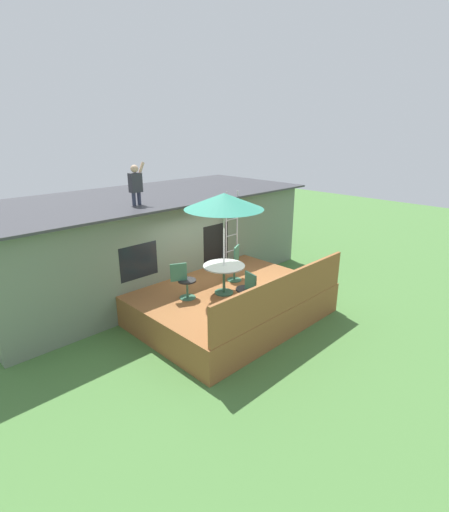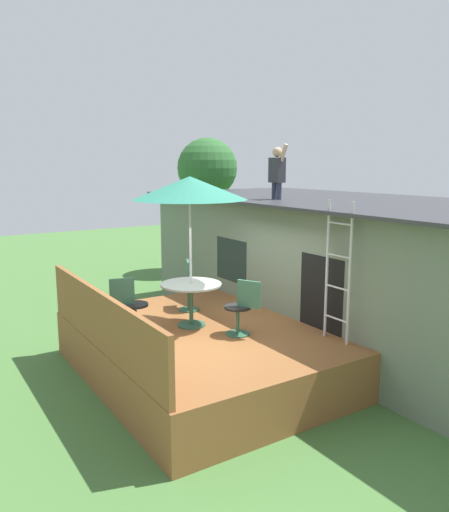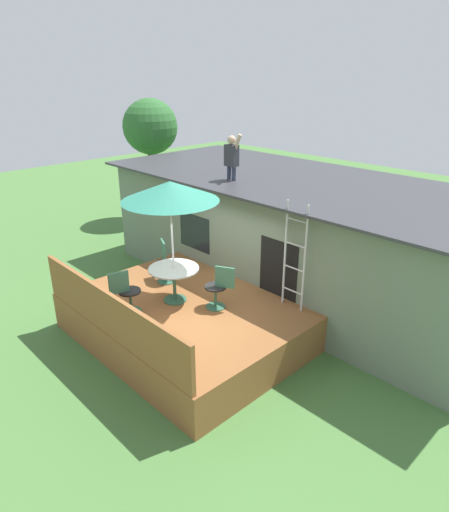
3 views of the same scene
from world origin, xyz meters
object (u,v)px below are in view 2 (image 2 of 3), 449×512
Objects in this scene: step_ladder at (338,272)px; patio_table at (191,293)px; patio_chair_near at (130,305)px; patio_chair_right at (242,308)px; patio_umbrella at (190,188)px; person_figure at (277,169)px; patio_chair_left at (188,286)px; backyard_tree at (207,170)px.

patio_table is at bearing -140.05° from step_ladder.
step_ladder is 3.38m from patio_chair_near.
patio_chair_right is at bearing 27.33° from patio_table.
patio_umbrella is 2.62m from person_figure.
step_ladder reaches higher than patio_chair_left.
patio_umbrella is 8.24m from backyard_tree.
backyard_tree reaches higher than step_ladder.
patio_umbrella is at bearing -0.00° from patio_chair_near.
step_ladder reaches higher than patio_table.
patio_chair_left is 1.60m from patio_chair_near.
backyard_tree reaches higher than patio_chair_near.
person_figure reaches higher than patio_chair_left.
patio_chair_left is at bearing 38.42° from patio_chair_near.
backyard_tree is at bearing 147.09° from patio_table.
patio_chair_left is at bearing -27.37° from patio_chair_right.
patio_table is 1.76m from patio_umbrella.
patio_chair_left is (-0.91, 0.45, -1.89)m from patio_umbrella.
backyard_tree is (-6.68, 5.48, 2.08)m from patio_chair_near.
patio_chair_near is (0.57, -3.48, -2.18)m from person_figure.
patio_umbrella is 2.76× the size of patio_chair_right.
patio_umbrella is (0.00, -0.00, 1.76)m from patio_table.
patio_chair_near is (-0.24, -1.00, -1.89)m from patio_umbrella.
patio_chair_near is at bearing -129.39° from step_ladder.
backyard_tree is (-8.78, 2.92, 1.44)m from step_ladder.
step_ladder is 2.39× the size of patio_chair_right.
patio_chair_near is (0.67, -1.45, 0.00)m from patio_chair_left.
step_ladder is at bearing 39.95° from patio_table.
person_figure is (-0.81, 2.47, 2.05)m from patio_table.
patio_chair_near is (-0.24, -1.00, -0.13)m from patio_table.
person_figure is 6.43m from backyard_tree.
patio_chair_right is (1.68, -2.03, -2.18)m from person_figure.
patio_umbrella is at bearing -0.00° from patio_chair_left.
patio_umbrella reaches higher than patio_chair_left.
patio_table is 1.13× the size of patio_chair_near.
backyard_tree is at bearing -54.70° from patio_chair_right.
patio_table is 2.48m from step_ladder.
patio_umbrella is 2.73m from step_ladder.
person_figure is at bearing 113.30° from patio_chair_left.
backyard_tree reaches higher than patio_umbrella.
patio_table is 0.94× the size of person_figure.
person_figure is (-0.81, 2.47, 0.29)m from patio_umbrella.
backyard_tree reaches higher than person_figure.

